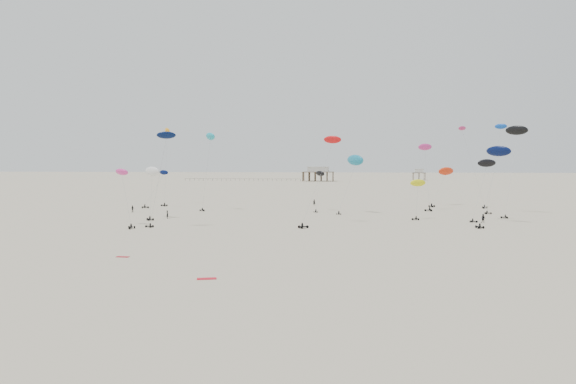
# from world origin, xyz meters

# --- Properties ---
(ground_plane) EXTENTS (900.00, 900.00, 0.00)m
(ground_plane) POSITION_xyz_m (0.00, 200.00, 0.00)
(ground_plane) COLOR beige
(pavilion_main) EXTENTS (21.00, 13.00, 9.80)m
(pavilion_main) POSITION_xyz_m (-10.00, 350.00, 4.22)
(pavilion_main) COLOR brown
(pavilion_main) RESTS_ON ground
(pavilion_small) EXTENTS (9.00, 7.00, 8.00)m
(pavilion_small) POSITION_xyz_m (60.00, 380.00, 3.49)
(pavilion_small) COLOR brown
(pavilion_small) RESTS_ON ground
(pier_fence) EXTENTS (80.20, 0.20, 1.50)m
(pier_fence) POSITION_xyz_m (-62.00, 350.00, 0.77)
(pier_fence) COLOR black
(pier_fence) RESTS_ON ground
(rig_0) EXTENTS (7.38, 9.50, 12.84)m
(rig_0) POSITION_xyz_m (-33.39, 83.62, 7.65)
(rig_0) COLOR black
(rig_0) RESTS_ON ground
(rig_1) EXTENTS (3.47, 9.85, 11.60)m
(rig_1) POSITION_xyz_m (4.27, 123.86, 7.55)
(rig_1) COLOR black
(rig_1) RESTS_ON ground
(rig_2) EXTENTS (5.28, 13.73, 24.53)m
(rig_2) POSITION_xyz_m (-44.11, 141.35, 16.94)
(rig_2) COLOR black
(rig_2) RESTS_ON ground
(rig_3) EXTENTS (8.52, 5.53, 23.60)m
(rig_3) POSITION_xyz_m (47.50, 138.27, 11.47)
(rig_3) COLOR black
(rig_3) RESTS_ON ground
(rig_4) EXTENTS (7.31, 8.84, 14.63)m
(rig_4) POSITION_xyz_m (42.98, 104.42, 10.79)
(rig_4) COLOR black
(rig_4) RESTS_ON ground
(rig_5) EXTENTS (8.80, 14.56, 21.03)m
(rig_5) POSITION_xyz_m (7.15, 91.80, 12.43)
(rig_5) COLOR black
(rig_5) RESTS_ON ground
(rig_6) EXTENTS (4.62, 8.41, 21.41)m
(rig_6) POSITION_xyz_m (-25.77, 123.29, 17.65)
(rig_6) COLOR black
(rig_6) RESTS_ON ground
(rig_7) EXTENTS (6.80, 6.53, 11.08)m
(rig_7) POSITION_xyz_m (-43.39, 128.94, 5.51)
(rig_7) COLOR black
(rig_7) RESTS_ON ground
(rig_8) EXTENTS (10.37, 15.73, 19.39)m
(rig_8) POSITION_xyz_m (43.93, 98.04, 13.56)
(rig_8) COLOR black
(rig_8) RESTS_ON ground
(rig_9) EXTENTS (6.04, 4.13, 19.61)m
(rig_9) POSITION_xyz_m (-25.09, 83.14, 14.52)
(rig_9) COLOR black
(rig_9) RESTS_ON ground
(rig_10) EXTENTS (4.46, 7.67, 18.33)m
(rig_10) POSITION_xyz_m (33.15, 129.63, 12.69)
(rig_10) COLOR black
(rig_10) RESTS_ON ground
(rig_11) EXTENTS (6.79, 7.92, 23.21)m
(rig_11) POSITION_xyz_m (50.01, 122.98, 14.39)
(rig_11) COLOR black
(rig_11) RESTS_ON ground
(rig_12) EXTENTS (3.98, 4.98, 9.27)m
(rig_12) POSITION_xyz_m (28.11, 104.61, 6.42)
(rig_12) COLOR black
(rig_12) RESTS_ON ground
(rig_13) EXTENTS (10.20, 17.61, 25.16)m
(rig_13) POSITION_xyz_m (54.58, 122.27, 19.71)
(rig_13) COLOR black
(rig_13) RESTS_ON ground
(rig_14) EXTENTS (7.44, 9.35, 15.44)m
(rig_14) POSITION_xyz_m (13.65, 118.77, 12.81)
(rig_14) COLOR black
(rig_14) RESTS_ON ground
(rig_15) EXTENTS (9.43, 12.27, 13.32)m
(rig_15) POSITION_xyz_m (40.72, 147.00, 8.89)
(rig_15) COLOR black
(rig_15) RESTS_ON ground
(rig_16) EXTENTS (5.26, 9.38, 12.44)m
(rig_16) POSITION_xyz_m (-33.48, 99.61, 9.29)
(rig_16) COLOR black
(rig_16) RESTS_ON ground
(spectator_0) EXTENTS (0.93, 0.99, 2.25)m
(spectator_0) POSITION_xyz_m (-29.61, 99.03, 0.00)
(spectator_0) COLOR black
(spectator_0) RESTS_ON ground
(spectator_1) EXTENTS (1.27, 1.11, 2.25)m
(spectator_1) POSITION_xyz_m (41.47, 98.05, 0.00)
(spectator_1) COLOR black
(spectator_1) RESTS_ON ground
(spectator_2) EXTENTS (1.38, 1.11, 2.06)m
(spectator_2) POSITION_xyz_m (-44.28, 114.28, 0.00)
(spectator_2) COLOR black
(spectator_2) RESTS_ON ground
(spectator_3) EXTENTS (0.80, 0.55, 2.18)m
(spectator_3) POSITION_xyz_m (1.71, 142.00, 0.00)
(spectator_3) COLOR black
(spectator_3) RESTS_ON ground
(grounded_kite_a) EXTENTS (2.36, 1.47, 0.08)m
(grounded_kite_a) POSITION_xyz_m (-3.08, 34.46, 0.00)
(grounded_kite_a) COLOR red
(grounded_kite_a) RESTS_ON ground
(grounded_kite_b) EXTENTS (1.84, 0.80, 0.07)m
(grounded_kite_b) POSITION_xyz_m (-18.50, 47.33, 0.00)
(grounded_kite_b) COLOR #B30B1A
(grounded_kite_b) RESTS_ON ground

